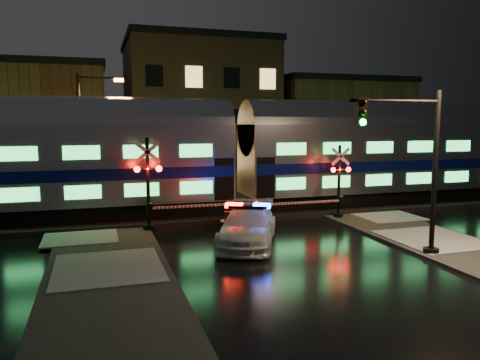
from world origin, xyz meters
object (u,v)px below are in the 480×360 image
Objects in this scene: police_car at (248,226)px; crossing_signal_right at (333,189)px; crossing_signal_left at (156,193)px; streetlight at (85,132)px; traffic_light at (414,171)px.

police_car is 6.58m from crossing_signal_right.
crossing_signal_left is 7.82m from streetlight.
crossing_signal_left is 0.79× the size of streetlight.
streetlight is (-11.35, 13.70, 1.15)m from traffic_light.
crossing_signal_right is at bearing -0.07° from crossing_signal_left.
police_car is at bearing -149.68° from crossing_signal_right.
streetlight is at bearing 150.80° from crossing_signal_right.
crossing_signal_left reaches higher than crossing_signal_right.
traffic_light is (5.00, -3.70, 2.47)m from police_car.
crossing_signal_right is 7.23m from traffic_light.
police_car is 12.39m from streetlight.
traffic_light is (-0.64, -7.00, 1.67)m from crossing_signal_right.
streetlight is at bearing 114.75° from crossing_signal_left.
police_car is at bearing -45.38° from crossing_signal_left.
crossing_signal_left is at bearing 179.93° from crossing_signal_right.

